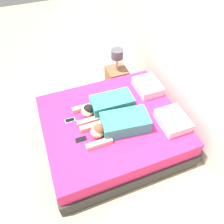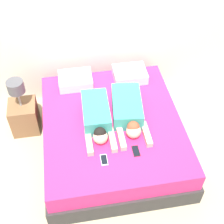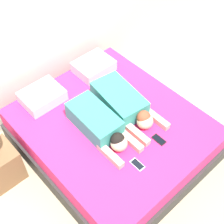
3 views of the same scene
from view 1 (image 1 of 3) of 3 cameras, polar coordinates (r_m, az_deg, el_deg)
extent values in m
plane|color=tan|center=(3.58, 0.00, -7.24)|extent=(12.00, 12.00, 0.00)
cube|color=beige|center=(3.14, 20.76, 13.33)|extent=(12.00, 0.06, 2.60)
cube|color=#2D2D2D|center=(3.47, 0.00, -5.99)|extent=(1.77, 2.02, 0.27)
cube|color=#E5286B|center=(3.26, 0.00, -3.28)|extent=(1.71, 1.96, 0.26)
cube|color=silver|center=(3.60, 9.30, 6.65)|extent=(0.46, 0.37, 0.14)
cube|color=silver|center=(3.16, 15.60, -2.15)|extent=(0.46, 0.37, 0.14)
cube|color=teal|center=(3.21, -0.02, 2.23)|extent=(0.34, 0.62, 0.22)
sphere|color=beige|center=(3.15, -6.52, 0.13)|extent=(0.17, 0.17, 0.17)
sphere|color=black|center=(3.13, -6.20, 0.71)|extent=(0.15, 0.15, 0.15)
cube|color=beige|center=(3.28, -7.48, 1.08)|extent=(0.07, 0.33, 0.07)
cube|color=beige|center=(3.10, -6.11, -2.38)|extent=(0.07, 0.33, 0.07)
cube|color=teal|center=(2.98, 3.43, -2.76)|extent=(0.43, 0.68, 0.21)
sphere|color=beige|center=(2.91, -3.89, -5.15)|extent=(0.18, 0.18, 0.18)
sphere|color=#99472D|center=(2.88, -3.51, -4.55)|extent=(0.15, 0.15, 0.15)
cube|color=beige|center=(3.04, -5.18, -3.74)|extent=(0.07, 0.35, 0.07)
cube|color=beige|center=(2.87, -3.35, -8.24)|extent=(0.07, 0.35, 0.07)
cube|color=silver|center=(3.19, -10.93, -2.13)|extent=(0.08, 0.15, 0.01)
cube|color=black|center=(3.19, -10.95, -2.06)|extent=(0.06, 0.13, 0.00)
cube|color=black|center=(2.96, -8.12, -7.08)|extent=(0.08, 0.15, 0.01)
cube|color=black|center=(2.96, -8.13, -7.02)|extent=(0.06, 0.13, 0.00)
cube|color=brown|center=(4.27, 1.24, 8.65)|extent=(0.37, 0.37, 0.46)
cylinder|color=#999999|center=(4.05, 1.32, 12.49)|extent=(0.03, 0.03, 0.25)
cylinder|color=#4C4C51|center=(3.94, 1.37, 14.91)|extent=(0.22, 0.22, 0.16)
camera|label=2|loc=(3.01, -75.38, 28.58)|focal=50.00mm
camera|label=3|loc=(3.46, -49.53, 40.56)|focal=50.00mm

